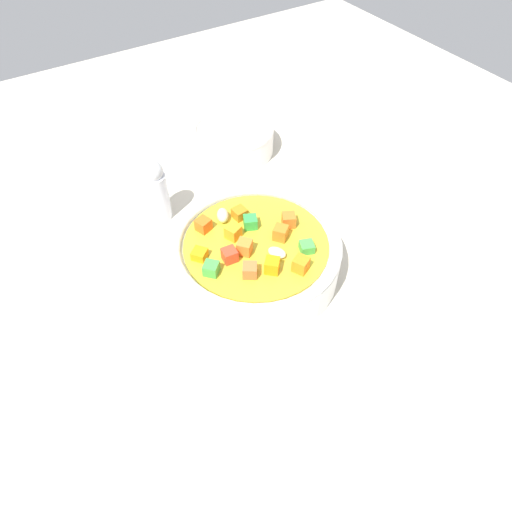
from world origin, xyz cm
name	(u,v)px	position (x,y,z in cm)	size (l,w,h in cm)	color
ground_plane	(256,276)	(0.00, 0.00, -1.00)	(140.00, 140.00, 2.00)	#BAB2A0
soup_bowl_main	(256,255)	(0.00, -0.02, 3.21)	(20.88, 20.88, 7.06)	white
spoon	(384,227)	(3.03, 19.33, 0.36)	(21.55, 11.86, 0.74)	silver
side_bowl_small	(232,138)	(-24.46, 10.80, 2.49)	(13.65, 13.65, 4.80)	white
pepper_shaker	(156,191)	(-16.14, -6.07, 4.72)	(3.33, 3.33, 9.50)	silver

